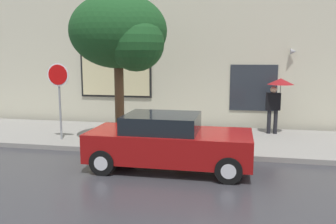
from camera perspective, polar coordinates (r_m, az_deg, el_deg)
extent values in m
plane|color=#333338|center=(9.47, -1.78, -8.89)|extent=(60.00, 60.00, 0.00)
cube|color=gray|center=(12.28, 1.38, -4.34)|extent=(20.00, 4.00, 0.15)
cube|color=beige|center=(14.43, 3.18, 11.34)|extent=(20.00, 0.40, 7.00)
cube|color=black|center=(14.94, -8.52, 6.36)|extent=(3.10, 0.06, 2.06)
cube|color=beige|center=(14.91, -8.56, 6.35)|extent=(2.94, 0.03, 1.90)
cube|color=#262B33|center=(14.12, 13.71, 3.84)|extent=(1.80, 0.04, 1.80)
cone|color=#99999E|center=(14.07, 19.72, 9.27)|extent=(0.22, 0.24, 0.24)
cube|color=maroon|center=(9.16, 0.29, -5.42)|extent=(4.19, 1.77, 0.74)
cube|color=black|center=(9.07, -1.01, -1.75)|extent=(1.88, 1.56, 0.44)
cylinder|color=black|center=(9.87, 10.09, -6.35)|extent=(0.64, 0.22, 0.64)
cylinder|color=silver|center=(9.87, 10.09, -6.35)|extent=(0.35, 0.24, 0.35)
cylinder|color=black|center=(8.31, 9.83, -9.29)|extent=(0.64, 0.22, 0.64)
cylinder|color=silver|center=(8.31, 9.83, -9.29)|extent=(0.35, 0.24, 0.35)
cylinder|color=black|center=(10.38, -7.27, -5.51)|extent=(0.64, 0.22, 0.64)
cylinder|color=silver|center=(10.38, -7.27, -5.51)|extent=(0.35, 0.24, 0.35)
cylinder|color=black|center=(8.91, -10.62, -8.05)|extent=(0.64, 0.22, 0.64)
cylinder|color=silver|center=(8.91, -10.62, -8.05)|extent=(0.35, 0.24, 0.35)
cylinder|color=yellow|center=(10.89, 2.17, -3.84)|extent=(0.22, 0.22, 0.68)
sphere|color=gold|center=(10.82, 2.18, -2.09)|extent=(0.23, 0.23, 0.23)
cylinder|color=gold|center=(10.73, 2.03, -3.85)|extent=(0.09, 0.12, 0.09)
cylinder|color=gold|center=(11.03, 2.30, -3.49)|extent=(0.09, 0.12, 0.09)
cylinder|color=yellow|center=(10.96, 2.16, -5.42)|extent=(0.30, 0.30, 0.06)
cylinder|color=black|center=(13.18, 16.10, -1.52)|extent=(0.14, 0.14, 0.87)
cylinder|color=black|center=(13.20, 17.09, -1.55)|extent=(0.14, 0.14, 0.87)
cube|color=black|center=(13.08, 16.74, 1.65)|extent=(0.50, 0.22, 0.61)
sphere|color=tan|center=(13.03, 16.82, 3.50)|extent=(0.23, 0.23, 0.23)
cylinder|color=#4C4C51|center=(13.07, 17.78, 2.71)|extent=(0.02, 0.02, 0.90)
cone|color=maroon|center=(13.03, 17.88, 4.76)|extent=(0.92, 0.92, 0.22)
cylinder|color=#4C3823|center=(11.27, -7.91, 1.73)|extent=(0.29, 0.29, 2.70)
ellipsoid|color=#19471E|center=(11.21, -8.16, 12.91)|extent=(3.07, 2.61, 2.30)
sphere|color=#19471E|center=(10.61, -5.22, 11.12)|extent=(1.69, 1.69, 1.69)
cylinder|color=gray|center=(12.16, -17.18, 1.53)|extent=(0.07, 0.07, 2.52)
cylinder|color=white|center=(12.05, -17.47, 5.81)|extent=(0.76, 0.02, 0.76)
cylinder|color=red|center=(12.03, -17.51, 5.80)|extent=(0.66, 0.02, 0.66)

